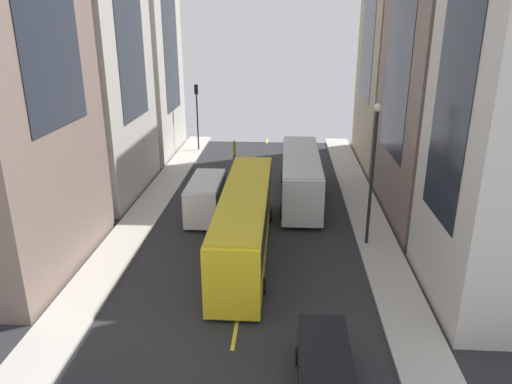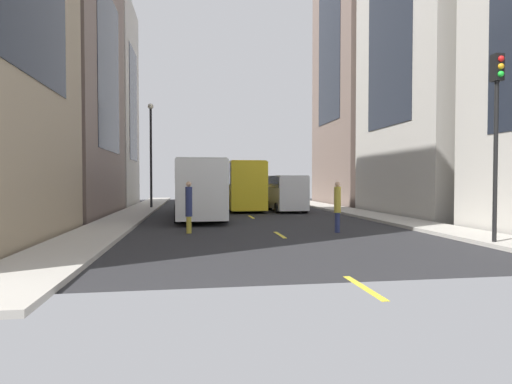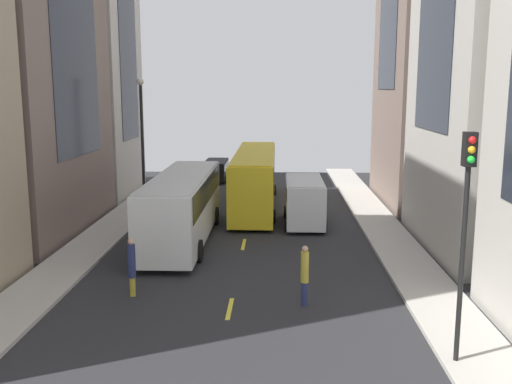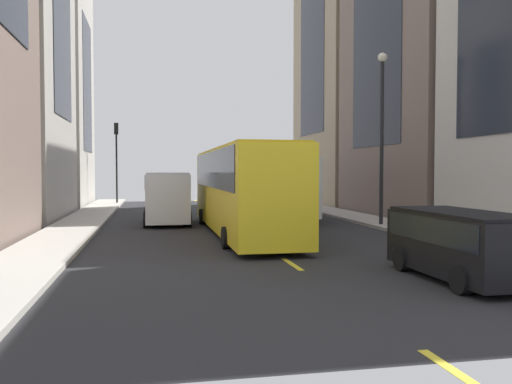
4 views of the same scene
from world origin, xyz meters
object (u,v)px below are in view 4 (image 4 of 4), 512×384
at_px(delivery_van_white, 167,194).
at_px(pedestrian_crossing_near, 170,191).
at_px(pedestrian_waiting_curb, 256,191).
at_px(traffic_light_near_corner, 116,148).
at_px(city_bus_white, 271,182).
at_px(car_black_0, 461,240).
at_px(streetcar_yellow, 240,183).

relative_size(delivery_van_white, pedestrian_crossing_near, 2.37).
bearing_deg(pedestrian_waiting_curb, traffic_light_near_corner, 98.54).
distance_m(city_bus_white, delivery_van_white, 7.28).
height_order(delivery_van_white, traffic_light_near_corner, traffic_light_near_corner).
bearing_deg(city_bus_white, pedestrian_crossing_near, -56.49).
height_order(delivery_van_white, pedestrian_crossing_near, delivery_van_white).
distance_m(car_black_0, pedestrian_waiting_curb, 26.98).
bearing_deg(pedestrian_crossing_near, streetcar_yellow, -47.44).
bearing_deg(streetcar_yellow, car_black_0, 108.96).
relative_size(car_black_0, traffic_light_near_corner, 0.70).
relative_size(streetcar_yellow, traffic_light_near_corner, 2.22).
relative_size(delivery_van_white, car_black_0, 1.17).
distance_m(delivery_van_white, car_black_0, 16.75).
xyz_separation_m(car_black_0, pedestrian_crossing_near, (6.05, -27.68, 0.20)).
relative_size(city_bus_white, pedestrian_waiting_curb, 5.21).
distance_m(streetcar_yellow, delivery_van_white, 5.63).
height_order(city_bus_white, traffic_light_near_corner, traffic_light_near_corner).
height_order(city_bus_white, car_black_0, city_bus_white).
bearing_deg(traffic_light_near_corner, pedestrian_crossing_near, 132.60).
bearing_deg(delivery_van_white, streetcar_yellow, 121.86).
relative_size(city_bus_white, delivery_van_white, 2.21).
bearing_deg(car_black_0, city_bus_white, -88.90).
relative_size(pedestrian_waiting_curb, traffic_light_near_corner, 0.35).
distance_m(city_bus_white, streetcar_yellow, 9.08).
bearing_deg(car_black_0, delivery_van_white, -66.76).
relative_size(delivery_van_white, traffic_light_near_corner, 0.82).
xyz_separation_m(city_bus_white, delivery_van_white, (6.24, 3.71, -0.50)).
relative_size(car_black_0, pedestrian_waiting_curb, 2.02).
bearing_deg(car_black_0, pedestrian_waiting_curb, -90.52).
bearing_deg(traffic_light_near_corner, car_black_0, 107.43).
height_order(car_black_0, pedestrian_waiting_curb, pedestrian_waiting_curb).
height_order(delivery_van_white, car_black_0, delivery_van_white).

